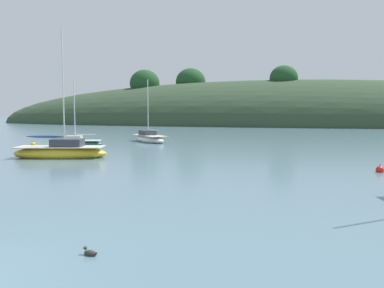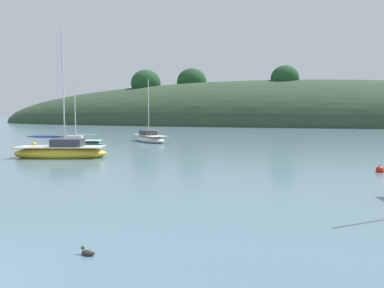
% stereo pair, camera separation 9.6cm
% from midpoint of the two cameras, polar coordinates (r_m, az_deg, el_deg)
% --- Properties ---
extents(far_shoreline_hill, '(150.00, 36.00, 24.95)m').
position_cam_midpoint_polar(far_shoreline_hill, '(98.31, 11.41, 2.77)').
color(far_shoreline_hill, '#2D422B').
rests_on(far_shoreline_hill, ground).
extents(sailboat_orange_cutter, '(4.94, 2.97, 6.61)m').
position_cam_midpoint_polar(sailboat_orange_cutter, '(39.87, -15.91, 0.15)').
color(sailboat_orange_cutter, '#196B56').
rests_on(sailboat_orange_cutter, ground).
extents(sailboat_cream_ketch, '(7.12, 4.05, 9.61)m').
position_cam_midpoint_polar(sailboat_cream_ketch, '(30.59, -18.09, -1.07)').
color(sailboat_cream_ketch, gold).
rests_on(sailboat_cream_ketch, ground).
extents(sailboat_white_near, '(5.74, 5.69, 7.00)m').
position_cam_midpoint_polar(sailboat_white_near, '(43.86, -5.98, 0.79)').
color(sailboat_white_near, white).
rests_on(sailboat_white_near, ground).
extents(mooring_buoy_channel, '(0.44, 0.44, 0.54)m').
position_cam_midpoint_polar(mooring_buoy_channel, '(42.11, -21.57, -0.02)').
color(mooring_buoy_channel, yellow).
rests_on(mooring_buoy_channel, ground).
extents(mooring_buoy_inner, '(0.44, 0.44, 0.54)m').
position_cam_midpoint_polar(mooring_buoy_inner, '(24.58, 25.33, -3.37)').
color(mooring_buoy_inner, red).
rests_on(mooring_buoy_inner, ground).
extents(duck_straggler, '(0.43, 0.24, 0.24)m').
position_cam_midpoint_polar(duck_straggler, '(10.10, -14.43, -14.82)').
color(duck_straggler, '#2D2823').
rests_on(duck_straggler, ground).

